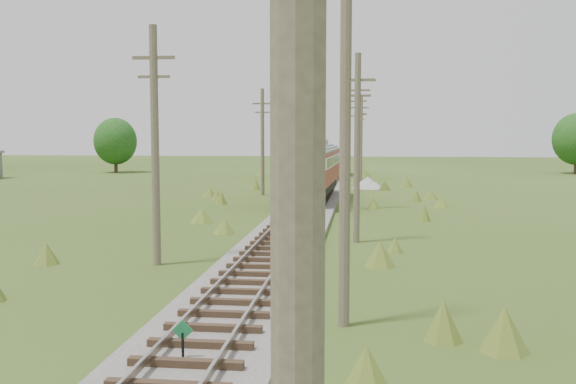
# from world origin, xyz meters

# --- Properties ---
(railbed_main) EXTENTS (3.60, 96.00, 0.57)m
(railbed_main) POSITION_xyz_m (0.00, 34.00, 0.19)
(railbed_main) COLOR #605B54
(railbed_main) RESTS_ON ground
(switch_marker) EXTENTS (0.45, 0.06, 1.08)m
(switch_marker) POSITION_xyz_m (-0.20, 1.50, 0.63)
(switch_marker) COLOR black
(switch_marker) RESTS_ON ground
(streetcar) EXTENTS (3.46, 13.22, 6.01)m
(streetcar) POSITION_xyz_m (-0.00, 35.06, 2.76)
(streetcar) COLOR black
(streetcar) RESTS_ON ground
(gondola) EXTENTS (3.14, 8.26, 2.69)m
(gondola) POSITION_xyz_m (0.00, 65.41, 2.02)
(gondola) COLOR black
(gondola) RESTS_ON ground
(gravel_pile) EXTENTS (2.96, 3.14, 1.08)m
(gravel_pile) POSITION_xyz_m (4.17, 47.47, 0.50)
(gravel_pile) COLOR gray
(gravel_pile) RESTS_ON ground
(utility_pole_r_0) EXTENTS (1.60, 0.30, 8.50)m
(utility_pole_r_0) POSITION_xyz_m (3.20, -8.00, 4.37)
(utility_pole_r_0) COLOR brown
(utility_pole_r_0) RESTS_ON ground
(utility_pole_r_1) EXTENTS (0.30, 0.30, 8.80)m
(utility_pole_r_1) POSITION_xyz_m (3.10, 5.00, 4.40)
(utility_pole_r_1) COLOR brown
(utility_pole_r_1) RESTS_ON ground
(utility_pole_r_2) EXTENTS (1.60, 0.30, 8.60)m
(utility_pole_r_2) POSITION_xyz_m (3.30, 18.00, 4.42)
(utility_pole_r_2) COLOR brown
(utility_pole_r_2) RESTS_ON ground
(utility_pole_r_3) EXTENTS (1.60, 0.30, 9.00)m
(utility_pole_r_3) POSITION_xyz_m (3.20, 31.00, 4.63)
(utility_pole_r_3) COLOR brown
(utility_pole_r_3) RESTS_ON ground
(utility_pole_r_4) EXTENTS (1.60, 0.30, 8.40)m
(utility_pole_r_4) POSITION_xyz_m (3.00, 44.00, 4.32)
(utility_pole_r_4) COLOR brown
(utility_pole_r_4) RESTS_ON ground
(utility_pole_r_5) EXTENTS (1.60, 0.30, 8.90)m
(utility_pole_r_5) POSITION_xyz_m (3.40, 57.00, 4.58)
(utility_pole_r_5) COLOR brown
(utility_pole_r_5) RESTS_ON ground
(utility_pole_r_6) EXTENTS (1.60, 0.30, 8.70)m
(utility_pole_r_6) POSITION_xyz_m (3.20, 70.00, 4.47)
(utility_pole_r_6) COLOR brown
(utility_pole_r_6) RESTS_ON ground
(utility_pole_l_a) EXTENTS (1.60, 0.30, 9.00)m
(utility_pole_l_a) POSITION_xyz_m (-4.20, 12.00, 4.63)
(utility_pole_l_a) COLOR brown
(utility_pole_l_a) RESTS_ON ground
(utility_pole_l_b) EXTENTS (1.60, 0.30, 8.60)m
(utility_pole_l_b) POSITION_xyz_m (-4.50, 40.00, 4.42)
(utility_pole_l_b) COLOR brown
(utility_pole_l_b) RESTS_ON ground
(tree_mid_a) EXTENTS (5.46, 5.46, 7.03)m
(tree_mid_a) POSITION_xyz_m (-28.00, 68.00, 4.02)
(tree_mid_a) COLOR #38281C
(tree_mid_a) RESTS_ON ground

